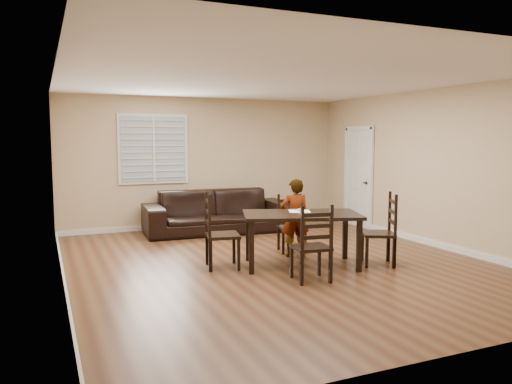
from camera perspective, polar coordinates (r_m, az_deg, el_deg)
ground at (r=7.55m, az=2.42°, el=-8.07°), size 7.00×7.00×0.00m
room at (r=7.50m, az=2.13°, el=5.77°), size 6.04×7.04×2.72m
dining_table at (r=7.25m, az=5.21°, el=-3.11°), size 1.87×1.42×0.78m
chair_near at (r=8.31m, az=3.92°, el=-3.78°), size 0.50×0.48×0.94m
chair_far at (r=6.45m, az=6.70°, el=-6.34°), size 0.51×0.48×1.02m
chair_left at (r=7.17m, az=-4.90°, el=-4.80°), size 0.55×0.57×1.09m
chair_right at (r=7.58m, az=14.74°, el=-4.47°), size 0.62×0.63×1.07m
child at (r=7.85m, az=4.48°, el=-2.96°), size 0.51×0.40×1.23m
napkin at (r=7.42m, az=4.98°, el=-2.20°), size 0.40×0.40×0.00m
donut at (r=7.42m, az=5.14°, el=-2.03°), size 0.11×0.11×0.04m
sofa at (r=9.93m, az=-4.46°, el=-2.23°), size 2.92×1.29×0.83m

